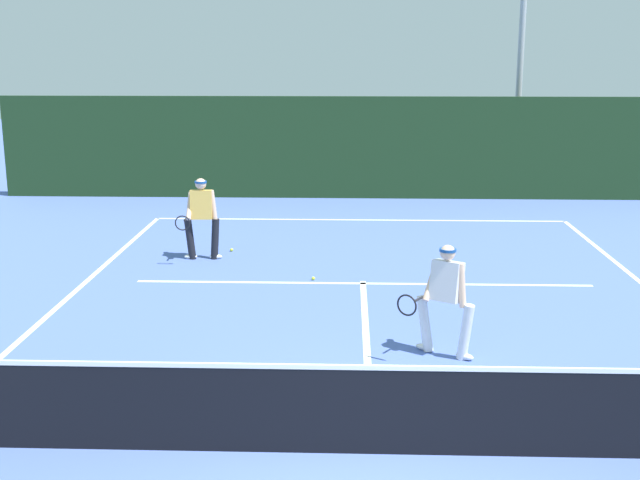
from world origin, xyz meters
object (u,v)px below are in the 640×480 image
at_px(tennis_ball_extra, 232,250).
at_px(player_far, 201,215).
at_px(light_pole, 521,44).
at_px(player_near, 445,296).
at_px(tennis_ball, 313,278).

bearing_deg(tennis_ball_extra, player_far, -127.46).
height_order(player_far, light_pole, light_pole).
relative_size(player_near, player_far, 0.96).
relative_size(tennis_ball, light_pole, 0.01).
height_order(player_near, tennis_ball, player_near).
bearing_deg(player_far, light_pole, -133.63).
height_order(player_far, tennis_ball, player_far).
relative_size(player_far, tennis_ball_extra, 24.55).
bearing_deg(light_pole, tennis_ball, -118.52).
distance_m(tennis_ball, light_pole, 12.43).
distance_m(player_far, tennis_ball, 2.82).
distance_m(tennis_ball, tennis_ball_extra, 2.73).
bearing_deg(player_far, player_near, 127.62).
bearing_deg(light_pole, tennis_ball_extra, -131.89).
distance_m(player_near, tennis_ball_extra, 6.84).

